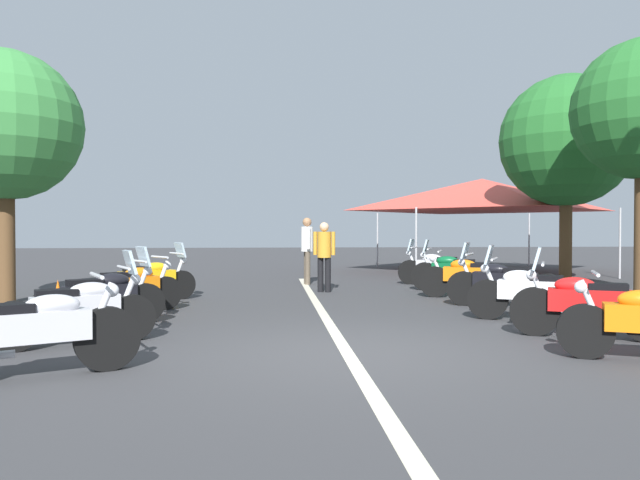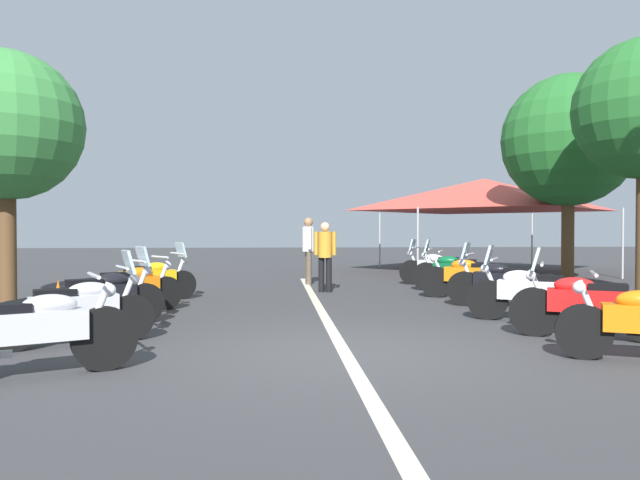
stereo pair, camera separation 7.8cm
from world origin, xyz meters
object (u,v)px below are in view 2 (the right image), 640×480
motorcycle_right_row_2 (530,292)px  motorcycle_left_row_0 (32,331)px  event_tent (484,195)px  motorcycle_right_row_4 (472,276)px  roadside_tree_2 (568,141)px  motorcycle_left_row_2 (102,296)px  bystander_1 (325,251)px  motorcycle_left_row_3 (130,288)px  traffic_cone_0 (58,299)px  motorcycle_left_row_4 (149,279)px  motorcycle_right_row_5 (455,271)px  bystander_0 (308,245)px  motorcycle_right_row_6 (439,267)px  motorcycle_right_row_1 (586,304)px  motorcycle_left_row_1 (77,309)px  roadside_tree_1 (7,127)px  motorcycle_right_row_3 (504,282)px

motorcycle_right_row_2 → motorcycle_left_row_0: bearing=53.8°
event_tent → motorcycle_right_row_4: bearing=158.2°
motorcycle_right_row_4 → event_tent: 8.41m
motorcycle_right_row_2 → roadside_tree_2: (5.84, -3.62, 3.29)m
motorcycle_left_row_2 → bystander_1: (4.64, -3.76, 0.49)m
motorcycle_left_row_3 → event_tent: size_ratio=0.24×
traffic_cone_0 → roadside_tree_2: 12.68m
motorcycle_left_row_3 → roadside_tree_2: size_ratio=0.30×
roadside_tree_2 → event_tent: 5.01m
motorcycle_left_row_3 → event_tent: 13.56m
motorcycle_left_row_4 → roadside_tree_2: size_ratio=0.33×
motorcycle_right_row_4 → motorcycle_right_row_5: 1.49m
motorcycle_right_row_2 → bystander_0: bystander_0 is taller
motorcycle_left_row_0 → motorcycle_left_row_2: (3.05, 0.20, -0.00)m
motorcycle_right_row_6 → motorcycle_right_row_1: bearing=117.0°
motorcycle_left_row_1 → motorcycle_left_row_2: (1.40, 0.10, 0.00)m
roadside_tree_1 → event_tent: (7.55, -12.47, -0.85)m
motorcycle_left_row_4 → motorcycle_left_row_0: bearing=-122.4°
motorcycle_right_row_1 → motorcycle_right_row_6: motorcycle_right_row_1 is taller
motorcycle_left_row_1 → bystander_0: size_ratio=1.04×
motorcycle_right_row_2 → motorcycle_left_row_2: bearing=28.3°
motorcycle_right_row_4 → motorcycle_right_row_6: 2.91m
traffic_cone_0 → event_tent: (9.46, -10.82, 2.36)m
traffic_cone_0 → motorcycle_right_row_6: bearing=-58.7°
motorcycle_right_row_2 → event_tent: size_ratio=0.27×
motorcycle_left_row_0 → motorcycle_right_row_4: motorcycle_right_row_4 is taller
motorcycle_right_row_3 → traffic_cone_0: motorcycle_right_row_3 is taller
motorcycle_right_row_4 → bystander_1: size_ratio=1.28×
motorcycle_right_row_4 → motorcycle_left_row_2: bearing=47.0°
motorcycle_right_row_2 → motorcycle_right_row_3: bearing=-69.7°
motorcycle_right_row_2 → roadside_tree_1: roadside_tree_1 is taller
motorcycle_left_row_3 → motorcycle_right_row_1: size_ratio=0.88×
motorcycle_right_row_1 → motorcycle_right_row_5: motorcycle_right_row_5 is taller
motorcycle_left_row_2 → roadside_tree_1: (3.14, 2.72, 3.04)m
roadside_tree_2 → motorcycle_left_row_0: bearing=131.5°
motorcycle_right_row_5 → bystander_0: bystander_0 is taller
motorcycle_right_row_3 → motorcycle_right_row_4: motorcycle_right_row_3 is taller
motorcycle_right_row_4 → motorcycle_right_row_1: bearing=111.9°
motorcycle_left_row_3 → motorcycle_right_row_3: (0.18, -6.78, 0.03)m
motorcycle_right_row_1 → event_tent: (12.16, -3.02, 2.17)m
roadside_tree_1 → bystander_0: bearing=-60.9°
motorcycle_right_row_1 → motorcycle_right_row_6: 7.53m
bystander_0 → motorcycle_right_row_2: bearing=-70.9°
motorcycle_left_row_2 → motorcycle_right_row_5: motorcycle_right_row_5 is taller
motorcycle_left_row_3 → motorcycle_right_row_6: (4.59, -6.79, 0.02)m
motorcycle_left_row_2 → bystander_0: bystander_0 is taller
bystander_1 → motorcycle_right_row_6: bearing=-44.3°
roadside_tree_2 → motorcycle_left_row_2: bearing=119.6°
roadside_tree_2 → motorcycle_left_row_3: bearing=113.2°
motorcycle_right_row_2 → motorcycle_right_row_5: bearing=-64.5°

